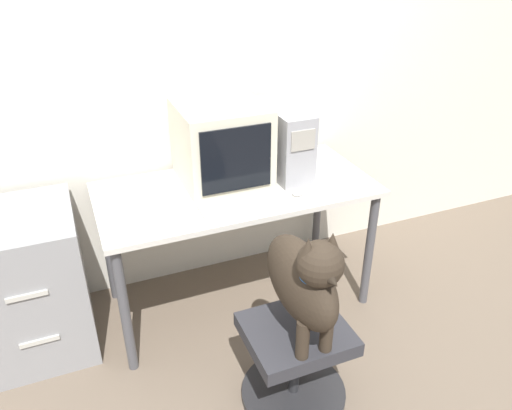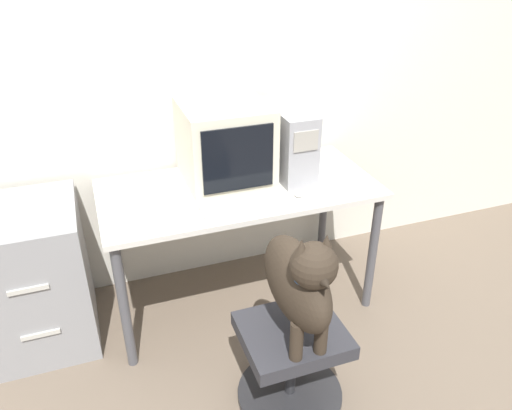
% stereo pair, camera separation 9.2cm
% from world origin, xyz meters
% --- Properties ---
extents(ground_plane, '(12.00, 12.00, 0.00)m').
position_xyz_m(ground_plane, '(0.00, 0.00, 0.00)').
color(ground_plane, '#6B5B4C').
extents(wall_back, '(8.00, 0.05, 2.60)m').
position_xyz_m(wall_back, '(0.00, 0.78, 1.30)').
color(wall_back, silver).
rests_on(wall_back, ground_plane).
extents(desk, '(1.49, 0.72, 0.77)m').
position_xyz_m(desk, '(0.00, 0.36, 0.68)').
color(desk, silver).
rests_on(desk, ground_plane).
extents(crt_monitor, '(0.45, 0.47, 0.43)m').
position_xyz_m(crt_monitor, '(-0.04, 0.47, 0.98)').
color(crt_monitor, beige).
rests_on(crt_monitor, desk).
extents(pc_tower, '(0.18, 0.47, 0.38)m').
position_xyz_m(pc_tower, '(0.32, 0.44, 0.96)').
color(pc_tower, '#99999E').
rests_on(pc_tower, desk).
extents(keyboard, '(0.47, 0.16, 0.03)m').
position_xyz_m(keyboard, '(-0.03, 0.12, 0.78)').
color(keyboard, beige).
rests_on(keyboard, desk).
extents(computer_mouse, '(0.06, 0.05, 0.03)m').
position_xyz_m(computer_mouse, '(0.26, 0.14, 0.78)').
color(computer_mouse, silver).
rests_on(computer_mouse, desk).
extents(office_chair, '(0.50, 0.50, 0.43)m').
position_xyz_m(office_chair, '(-0.01, -0.42, 0.23)').
color(office_chair, '#262628').
rests_on(office_chair, ground_plane).
extents(dog, '(0.20, 0.54, 0.57)m').
position_xyz_m(dog, '(-0.01, -0.47, 0.73)').
color(dog, '#33281E').
rests_on(dog, office_chair).
extents(filing_cabinet, '(0.52, 0.59, 0.79)m').
position_xyz_m(filing_cabinet, '(-1.10, 0.42, 0.39)').
color(filing_cabinet, gray).
rests_on(filing_cabinet, ground_plane).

